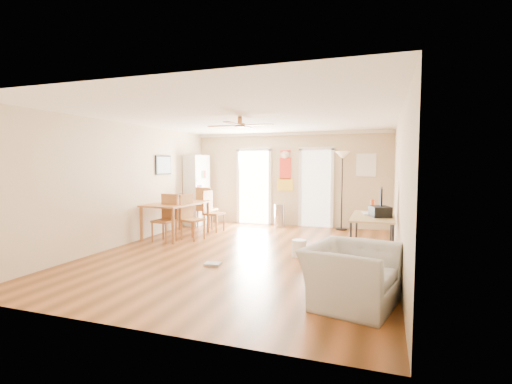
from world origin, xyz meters
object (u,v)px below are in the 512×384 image
at_px(dining_chair_far, 207,207).
at_px(printer, 380,212).
at_px(bookshelf, 197,190).
at_px(torchiere_lamp, 342,191).
at_px(trash_can, 279,216).
at_px(wastebasket_a, 299,248).
at_px(dining_table, 177,220).
at_px(armchair, 351,275).
at_px(dining_chair_right_b, 193,217).
at_px(dining_chair_near, 164,218).
at_px(computer_desk, 372,237).
at_px(dining_chair_right_a, 214,211).

distance_m(dining_chair_far, printer, 5.10).
height_order(bookshelf, torchiere_lamp, torchiere_lamp).
xyz_separation_m(trash_can, wastebasket_a, (1.23, -3.08, -0.15)).
height_order(dining_table, armchair, dining_table).
bearing_deg(wastebasket_a, dining_chair_right_b, 164.42).
distance_m(dining_chair_near, armchair, 4.93).
xyz_separation_m(bookshelf, dining_table, (0.38, -1.75, -0.58)).
height_order(torchiere_lamp, armchair, torchiere_lamp).
height_order(dining_chair_far, trash_can, dining_chair_far).
distance_m(dining_chair_right_b, wastebasket_a, 2.75).
relative_size(dining_chair_right_b, dining_chair_near, 0.99).
relative_size(dining_chair_right_b, computer_desk, 0.69).
height_order(dining_chair_near, computer_desk, dining_chair_near).
xyz_separation_m(dining_chair_right_b, torchiere_lamp, (3.07, 2.42, 0.51)).
bearing_deg(dining_table, computer_desk, -8.75).
bearing_deg(armchair, dining_table, 68.56).
relative_size(trash_can, printer, 1.69).
height_order(dining_table, torchiere_lamp, torchiere_lamp).
height_order(dining_chair_right_a, dining_chair_far, dining_chair_far).
bearing_deg(dining_chair_far, printer, 156.30).
height_order(dining_chair_right_b, trash_can, dining_chair_right_b).
height_order(dining_chair_right_b, wastebasket_a, dining_chair_right_b).
bearing_deg(dining_chair_far, bookshelf, -25.94).
xyz_separation_m(dining_chair_right_a, computer_desk, (3.93, -1.59, -0.12)).
bearing_deg(bookshelf, wastebasket_a, -19.21).
xyz_separation_m(dining_table, printer, (4.60, -0.78, 0.49)).
bearing_deg(armchair, torchiere_lamp, 21.45).
distance_m(bookshelf, wastebasket_a, 4.54).
bearing_deg(torchiere_lamp, bookshelf, -173.46).
bearing_deg(computer_desk, trash_can, 131.86).
height_order(dining_chair_right_b, dining_chair_near, dining_chair_near).
distance_m(bookshelf, torchiere_lamp, 4.02).
height_order(bookshelf, dining_chair_right_b, bookshelf).
xyz_separation_m(trash_can, armchair, (2.35, -5.20, 0.06)).
relative_size(dining_chair_right_a, computer_desk, 0.70).
distance_m(dining_table, dining_chair_right_a, 1.06).
xyz_separation_m(dining_chair_far, computer_desk, (4.42, -2.20, -0.14)).
relative_size(bookshelf, dining_chair_right_b, 1.92).
distance_m(dining_chair_right_a, dining_chair_right_b, 1.11).
bearing_deg(armchair, printer, 6.59).
height_order(trash_can, armchair, armchair).
height_order(trash_can, computer_desk, computer_desk).
bearing_deg(computer_desk, armchair, -94.31).
bearing_deg(computer_desk, dining_chair_right_b, 173.04).
xyz_separation_m(dining_chair_near, trash_can, (1.91, 2.73, -0.21)).
relative_size(dining_chair_right_a, wastebasket_a, 3.28).
xyz_separation_m(dining_table, dining_chair_right_a, (0.55, 0.90, 0.11)).
bearing_deg(computer_desk, dining_chair_far, 153.58).
distance_m(bookshelf, dining_chair_right_b, 2.22).
bearing_deg(dining_chair_right_a, computer_desk, -104.64).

